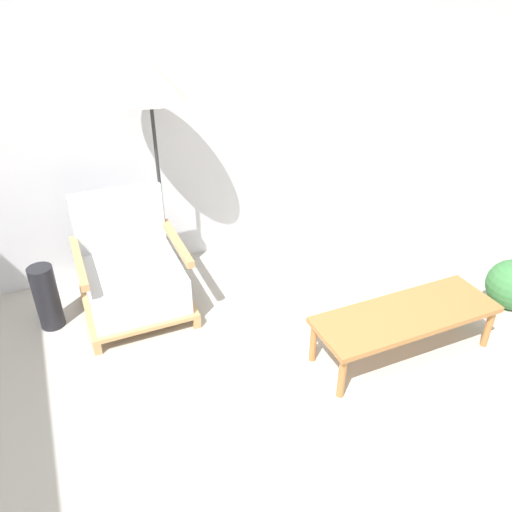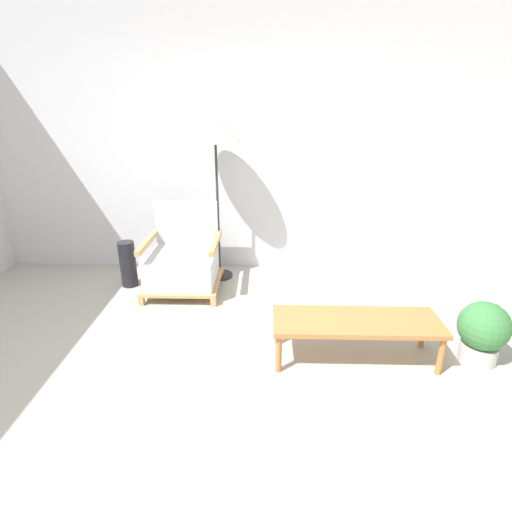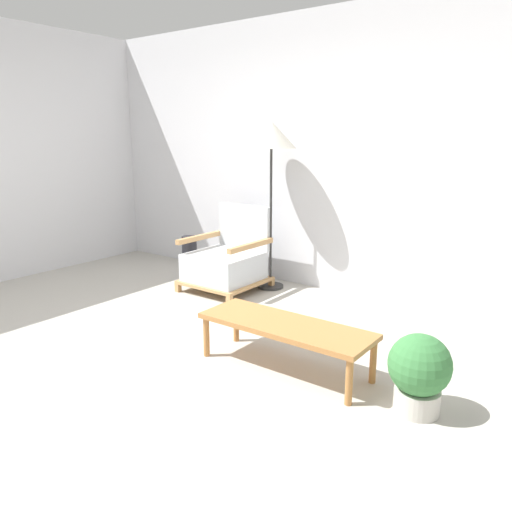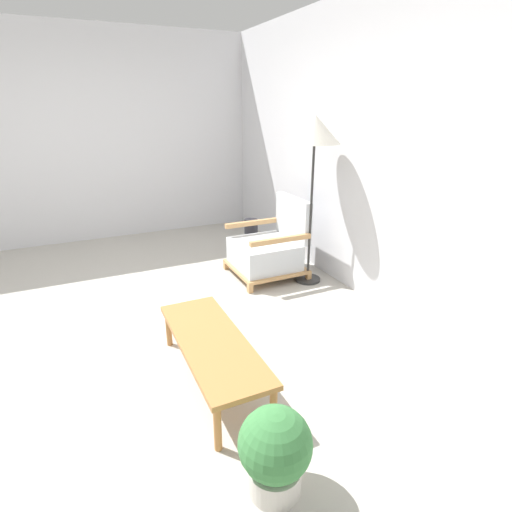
% 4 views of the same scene
% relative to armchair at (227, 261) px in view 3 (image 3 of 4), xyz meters
% --- Properties ---
extents(ground_plane, '(14.00, 14.00, 0.00)m').
position_rel_armchair_xyz_m(ground_plane, '(0.49, -1.81, -0.29)').
color(ground_plane, '#B7B2A8').
extents(wall_back, '(8.00, 0.06, 2.70)m').
position_rel_armchair_xyz_m(wall_back, '(0.49, 0.63, 1.06)').
color(wall_back, silver).
rests_on(wall_back, ground_plane).
extents(armchair, '(0.73, 0.73, 0.84)m').
position_rel_armchair_xyz_m(armchair, '(0.00, 0.00, 0.00)').
color(armchair, tan).
rests_on(armchair, ground_plane).
extents(floor_lamp, '(0.49, 0.49, 1.68)m').
position_rel_armchair_xyz_m(floor_lamp, '(0.33, 0.31, 1.20)').
color(floor_lamp, '#2D2D2D').
rests_on(floor_lamp, ground_plane).
extents(coffee_table, '(1.20, 0.42, 0.33)m').
position_rel_armchair_xyz_m(coffee_table, '(1.48, -1.16, -0.00)').
color(coffee_table, '#B2753D').
rests_on(coffee_table, ground_plane).
extents(vase, '(0.16, 0.16, 0.47)m').
position_rel_armchair_xyz_m(vase, '(-0.58, 0.05, -0.06)').
color(vase, black).
rests_on(vase, ground_plane).
extents(potted_plant, '(0.35, 0.35, 0.47)m').
position_rel_armchair_xyz_m(potted_plant, '(2.38, -1.16, -0.04)').
color(potted_plant, beige).
rests_on(potted_plant, ground_plane).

